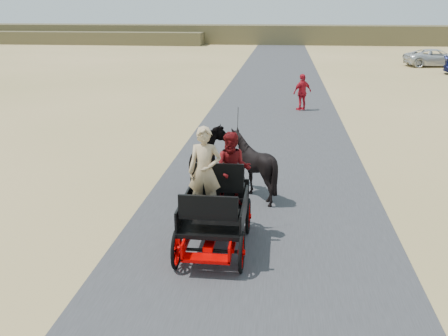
# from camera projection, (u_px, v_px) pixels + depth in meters

# --- Properties ---
(ground) EXTENTS (140.00, 140.00, 0.00)m
(ground) POSITION_uv_depth(u_px,v_px,m) (249.00, 305.00, 8.27)
(ground) COLOR tan
(road) EXTENTS (6.00, 140.00, 0.01)m
(road) POSITION_uv_depth(u_px,v_px,m) (249.00, 305.00, 8.27)
(road) COLOR #38383A
(road) RESTS_ON ground
(ridge_far) EXTENTS (140.00, 6.00, 2.40)m
(ridge_far) POSITION_uv_depth(u_px,v_px,m) (282.00, 34.00, 66.48)
(ridge_far) COLOR brown
(ridge_far) RESTS_ON ground
(ridge_near) EXTENTS (40.00, 4.00, 1.60)m
(ridge_near) POSITION_uv_depth(u_px,v_px,m) (54.00, 38.00, 66.16)
(ridge_near) COLOR brown
(ridge_near) RESTS_ON ground
(carriage) EXTENTS (1.30, 2.40, 0.72)m
(carriage) POSITION_uv_depth(u_px,v_px,m) (215.00, 231.00, 10.17)
(carriage) COLOR black
(carriage) RESTS_ON ground
(horse_left) EXTENTS (0.91, 2.01, 1.70)m
(horse_left) POSITION_uv_depth(u_px,v_px,m) (209.00, 164.00, 12.91)
(horse_left) COLOR black
(horse_left) RESTS_ON ground
(horse_right) EXTENTS (1.37, 1.54, 1.70)m
(horse_right) POSITION_uv_depth(u_px,v_px,m) (252.00, 165.00, 12.79)
(horse_right) COLOR black
(horse_right) RESTS_ON ground
(driver_man) EXTENTS (0.66, 0.43, 1.80)m
(driver_man) POSITION_uv_depth(u_px,v_px,m) (205.00, 171.00, 9.85)
(driver_man) COLOR tan
(driver_man) RESTS_ON carriage
(passenger_woman) EXTENTS (0.77, 0.60, 1.58)m
(passenger_woman) POSITION_uv_depth(u_px,v_px,m) (233.00, 169.00, 10.35)
(passenger_woman) COLOR #660C0F
(passenger_woman) RESTS_ON carriage
(pedestrian) EXTENTS (1.06, 0.94, 1.73)m
(pedestrian) POSITION_uv_depth(u_px,v_px,m) (302.00, 92.00, 23.61)
(pedestrian) COLOR red
(pedestrian) RESTS_ON ground
(car_d) EXTENTS (5.30, 2.89, 1.41)m
(car_d) POSITION_uv_depth(u_px,v_px,m) (436.00, 58.00, 41.08)
(car_d) COLOR silver
(car_d) RESTS_ON ground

